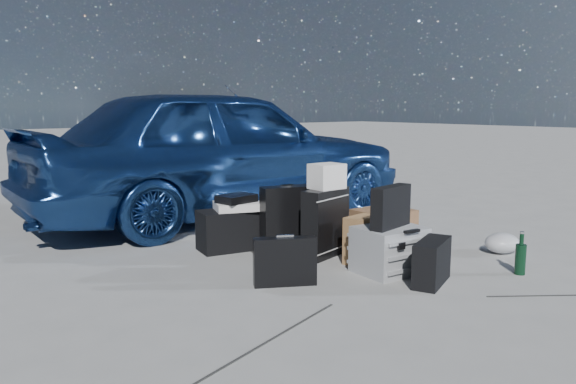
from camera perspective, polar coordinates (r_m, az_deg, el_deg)
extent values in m
plane|color=#9F9E9A|center=(4.20, 9.08, -8.51)|extent=(60.00, 60.00, 0.00)
imported|color=#254E96|center=(6.28, -6.76, 4.07)|extent=(4.34, 1.82, 1.47)
cube|color=#9A9B9F|center=(4.29, 10.29, -5.78)|extent=(0.50, 0.42, 0.35)
cube|color=black|center=(4.21, 10.42, -1.49)|extent=(0.43, 0.19, 0.31)
cube|color=black|center=(3.92, -0.32, -7.08)|extent=(0.43, 0.29, 0.34)
cube|color=black|center=(4.79, -0.17, -2.76)|extent=(0.46, 0.26, 0.56)
cube|color=black|center=(4.66, 3.82, -3.12)|extent=(0.50, 0.29, 0.56)
cube|color=white|center=(4.61, 3.96, 1.61)|extent=(0.26, 0.21, 0.21)
cube|color=black|center=(4.93, -5.02, -3.75)|extent=(0.74, 0.42, 0.35)
cube|color=white|center=(4.86, -5.12, -1.42)|extent=(0.46, 0.41, 0.07)
cube|color=black|center=(4.85, -5.26, -0.66)|extent=(0.34, 0.27, 0.07)
cube|color=#A37947|center=(4.49, 7.49, -4.84)|extent=(0.31, 0.22, 0.38)
cube|color=brown|center=(5.00, 9.68, -3.70)|extent=(0.46, 0.41, 0.34)
ellipsoid|color=silver|center=(5.11, 20.91, -4.86)|extent=(0.33, 0.28, 0.17)
cube|color=black|center=(4.09, 14.41, -6.90)|extent=(0.47, 0.33, 0.31)
cylinder|color=black|center=(4.51, 22.57, -5.83)|extent=(0.10, 0.10, 0.31)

